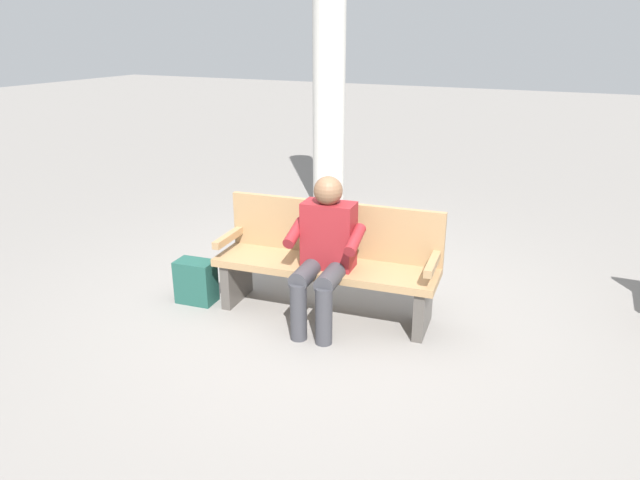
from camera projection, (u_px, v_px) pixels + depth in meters
name	position (u px, v px, depth m)	size (l,w,h in m)	color
ground_plane	(325.00, 314.00, 4.79)	(40.00, 40.00, 0.00)	gray
bench_near	(328.00, 259.00, 4.69)	(1.84, 0.65, 0.90)	#9E7A51
person_seated	(324.00, 250.00, 4.42)	(0.60, 0.60, 1.18)	maroon
backpack	(196.00, 282.00, 4.95)	(0.34, 0.27, 0.37)	#1E4C42
support_pillar	(329.00, 68.00, 7.22)	(0.41, 0.41, 3.50)	beige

